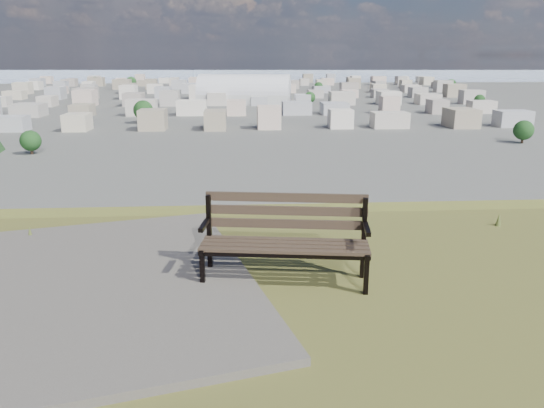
{
  "coord_description": "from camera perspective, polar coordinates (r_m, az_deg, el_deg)",
  "views": [
    {
      "loc": [
        -1.21,
        -3.63,
        27.3
      ],
      "look_at": [
        -0.75,
        3.46,
        25.3
      ],
      "focal_mm": 35.0,
      "sensor_mm": 36.0,
      "label": 1
    }
  ],
  "objects": [
    {
      "name": "park_bench",
      "position": [
        5.51,
        1.42,
        -3.27
      ],
      "size": [
        1.78,
        0.79,
        0.9
      ],
      "rotation": [
        0.0,
        0.0,
        -0.14
      ],
      "color": "#3D2D23",
      "rests_on": "hilltop_mesa"
    },
    {
      "name": "city_trees",
      "position": [
        324.39,
        -8.32,
        11.6
      ],
      "size": [
        406.52,
        387.2,
        9.98
      ],
      "color": "#312218",
      "rests_on": "ground"
    },
    {
      "name": "far_hills",
      "position": [
        1407.82,
        -6.37,
        15.56
      ],
      "size": [
        2050.0,
        340.0,
        60.0
      ],
      "color": "#99ABBE",
      "rests_on": "ground"
    },
    {
      "name": "arena",
      "position": [
        311.6,
        -2.98,
        11.64
      ],
      "size": [
        55.21,
        30.59,
        22.05
      ],
      "rotation": [
        0.0,
        0.0,
        -0.17
      ],
      "color": "silver",
      "rests_on": "ground"
    },
    {
      "name": "bay_water",
      "position": [
        904.04,
        -3.74,
        13.96
      ],
      "size": [
        2400.0,
        700.0,
        0.12
      ],
      "primitive_type": "cube",
      "color": "#94A1BD",
      "rests_on": "ground"
    },
    {
      "name": "gravel_patch",
      "position": [
        5.78,
        -17.04,
        -8.07
      ],
      "size": [
        3.75,
        4.62,
        0.08
      ],
      "primitive_type": "cube",
      "rotation": [
        0.0,
        0.0,
        0.25
      ],
      "color": "slate",
      "rests_on": "hilltop_mesa"
    },
    {
      "name": "city_blocks",
      "position": [
        398.79,
        -3.6,
        12.28
      ],
      "size": [
        395.0,
        361.0,
        7.0
      ],
      "color": "beige",
      "rests_on": "ground"
    },
    {
      "name": "grass_tufts",
      "position": [
        4.02,
        13.15,
        -17.71
      ],
      "size": [
        12.49,
        7.38,
        0.28
      ],
      "color": "brown",
      "rests_on": "hilltop_mesa"
    }
  ]
}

